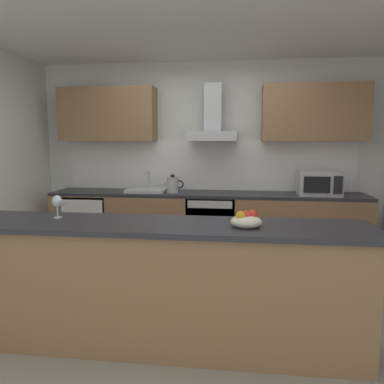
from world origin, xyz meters
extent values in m
cube|color=gray|center=(0.00, 0.00, -0.01)|extent=(5.55, 4.49, 0.02)
cube|color=white|center=(0.00, 0.00, 2.61)|extent=(5.55, 4.49, 0.02)
cube|color=silver|center=(0.00, 1.80, 1.30)|extent=(5.55, 0.12, 2.60)
cube|color=white|center=(0.00, 1.73, 1.23)|extent=(3.87, 0.02, 0.66)
cube|color=olive|center=(0.00, 1.42, 0.43)|extent=(4.01, 0.60, 0.86)
cube|color=#28282D|center=(0.00, 1.42, 0.88)|extent=(4.01, 0.60, 0.04)
cube|color=olive|center=(-0.15, -0.70, 0.46)|extent=(2.99, 0.52, 0.92)
cube|color=#28282D|center=(-0.15, -0.70, 0.94)|extent=(3.09, 0.64, 0.04)
cube|color=olive|center=(-1.34, 1.57, 1.91)|extent=(1.28, 0.32, 0.70)
cube|color=olive|center=(1.34, 1.57, 1.91)|extent=(1.28, 0.32, 0.70)
cube|color=slate|center=(0.07, 1.40, 0.46)|extent=(0.60, 0.56, 0.80)
cube|color=black|center=(0.07, 1.11, 0.40)|extent=(0.50, 0.02, 0.48)
cube|color=#B7BABC|center=(0.07, 1.11, 0.80)|extent=(0.54, 0.02, 0.09)
cylinder|color=#B7BABC|center=(0.07, 1.08, 0.64)|extent=(0.49, 0.02, 0.02)
cube|color=white|center=(-1.55, 1.40, 0.42)|extent=(0.58, 0.56, 0.85)
cube|color=silver|center=(-1.55, 1.11, 0.43)|extent=(0.55, 0.02, 0.80)
cylinder|color=#B7BABC|center=(-1.33, 1.09, 0.47)|extent=(0.02, 0.02, 0.38)
cube|color=#B7BABC|center=(1.39, 1.37, 1.05)|extent=(0.50, 0.36, 0.30)
cube|color=black|center=(1.33, 1.18, 1.05)|extent=(0.30, 0.02, 0.19)
cube|color=black|center=(1.57, 1.18, 1.05)|extent=(0.10, 0.01, 0.21)
cube|color=silver|center=(-0.78, 1.40, 0.92)|extent=(0.50, 0.40, 0.04)
cylinder|color=#B7BABC|center=(-0.78, 1.53, 1.03)|extent=(0.03, 0.03, 0.26)
cylinder|color=#B7BABC|center=(-0.78, 1.45, 1.15)|extent=(0.03, 0.16, 0.03)
cylinder|color=#B7BABC|center=(-0.43, 1.36, 1.00)|extent=(0.15, 0.15, 0.20)
sphere|color=black|center=(-0.43, 1.36, 1.11)|extent=(0.06, 0.06, 0.06)
cone|color=#B7BABC|center=(-0.53, 1.36, 1.04)|extent=(0.09, 0.04, 0.07)
torus|color=black|center=(-0.34, 1.36, 1.01)|extent=(0.11, 0.02, 0.11)
cube|color=#B7BABC|center=(0.07, 1.50, 1.62)|extent=(0.62, 0.45, 0.12)
cube|color=#B7BABC|center=(0.07, 1.55, 1.98)|extent=(0.22, 0.22, 0.60)
cylinder|color=silver|center=(-0.98, -0.61, 0.96)|extent=(0.07, 0.07, 0.01)
cylinder|color=silver|center=(-0.98, -0.61, 1.01)|extent=(0.01, 0.01, 0.09)
ellipsoid|color=silver|center=(-0.98, -0.61, 1.09)|extent=(0.08, 0.08, 0.10)
ellipsoid|color=beige|center=(0.48, -0.74, 0.99)|extent=(0.22, 0.22, 0.09)
sphere|color=orange|center=(0.44, -0.76, 1.04)|extent=(0.07, 0.07, 0.07)
sphere|color=red|center=(0.53, -0.71, 1.04)|extent=(0.07, 0.07, 0.07)
sphere|color=red|center=(0.48, -0.74, 1.04)|extent=(0.06, 0.06, 0.06)
camera|label=1|loc=(0.44, -3.37, 1.56)|focal=35.41mm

